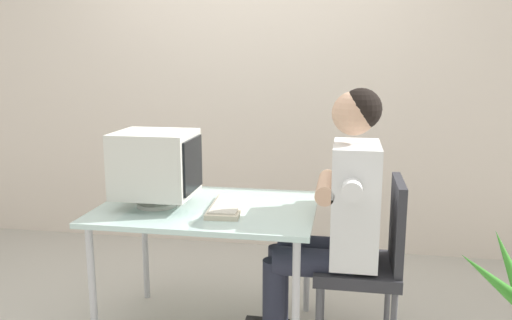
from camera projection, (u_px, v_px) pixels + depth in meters
wall_back at (295, 52)px, 3.80m from camera, size 8.00×0.10×3.00m
desk at (208, 217)px, 2.66m from camera, size 1.11×0.78×0.71m
crt_monitor at (156, 164)px, 2.60m from camera, size 0.40×0.34×0.39m
keyboard at (228, 206)px, 2.59m from camera, size 0.19×0.41×0.03m
office_chair at (370, 256)px, 2.52m from camera, size 0.41×0.41×0.89m
person_seated at (336, 211)px, 2.50m from camera, size 0.67×0.58×1.33m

